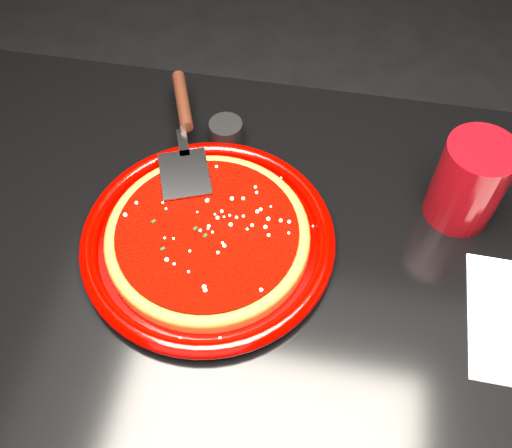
{
  "coord_description": "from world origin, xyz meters",
  "views": [
    {
      "loc": [
        0.05,
        -0.34,
        1.4
      ],
      "look_at": [
        -0.02,
        0.09,
        0.77
      ],
      "focal_mm": 40.0,
      "sensor_mm": 36.0,
      "label": 1
    }
  ],
  "objects": [
    {
      "name": "pizza_crust_rim",
      "position": [
        -0.08,
        0.06,
        0.77
      ],
      "size": [
        0.36,
        0.36,
        0.02
      ],
      "primitive_type": "torus",
      "rotation": [
        0.0,
        0.0,
        0.39
      ],
      "color": "brown",
      "rests_on": "plate"
    },
    {
      "name": "ramekin",
      "position": [
        -0.1,
        0.25,
        0.77
      ],
      "size": [
        0.06,
        0.06,
        0.04
      ],
      "primitive_type": "cylinder",
      "rotation": [
        0.0,
        0.0,
        0.22
      ],
      "color": "black",
      "rests_on": "table"
    },
    {
      "name": "pizza_crust",
      "position": [
        -0.08,
        0.06,
        0.77
      ],
      "size": [
        0.36,
        0.36,
        0.01
      ],
      "primitive_type": "cylinder",
      "rotation": [
        0.0,
        0.0,
        0.39
      ],
      "color": "brown",
      "rests_on": "plate"
    },
    {
      "name": "basil_flecks",
      "position": [
        -0.08,
        0.06,
        0.78
      ],
      "size": [
        0.22,
        0.22,
        0.0
      ],
      "primitive_type": null,
      "color": "black",
      "rests_on": "plate"
    },
    {
      "name": "plate",
      "position": [
        -0.08,
        0.06,
        0.76
      ],
      "size": [
        0.45,
        0.45,
        0.03
      ],
      "primitive_type": "cylinder",
      "rotation": [
        0.0,
        0.0,
        0.39
      ],
      "color": "#740100",
      "rests_on": "table"
    },
    {
      "name": "parmesan_dusting",
      "position": [
        -0.08,
        0.06,
        0.79
      ],
      "size": [
        0.23,
        0.23,
        0.01
      ],
      "primitive_type": null,
      "color": "beige",
      "rests_on": "plate"
    },
    {
      "name": "cup",
      "position": [
        0.25,
        0.18,
        0.81
      ],
      "size": [
        0.11,
        0.11,
        0.13
      ],
      "primitive_type": "cylinder",
      "rotation": [
        0.0,
        0.0,
        0.26
      ],
      "color": "maroon",
      "rests_on": "table"
    },
    {
      "name": "table",
      "position": [
        0.0,
        0.0,
        0.38
      ],
      "size": [
        1.2,
        0.8,
        0.75
      ],
      "primitive_type": "cube",
      "color": "black",
      "rests_on": "floor"
    },
    {
      "name": "floor",
      "position": [
        0.0,
        0.0,
        -0.01
      ],
      "size": [
        4.0,
        4.0,
        0.01
      ],
      "primitive_type": "cube",
      "color": "black",
      "rests_on": "ground"
    },
    {
      "name": "pizza_server",
      "position": [
        -0.15,
        0.22,
        0.79
      ],
      "size": [
        0.18,
        0.3,
        0.02
      ],
      "primitive_type": null,
      "rotation": [
        0.0,
        0.0,
        0.37
      ],
      "color": "#AEB1B5",
      "rests_on": "plate"
    },
    {
      "name": "pizza_sauce",
      "position": [
        -0.08,
        0.06,
        0.78
      ],
      "size": [
        0.32,
        0.32,
        0.01
      ],
      "primitive_type": "cylinder",
      "rotation": [
        0.0,
        0.0,
        0.39
      ],
      "color": "#650500",
      "rests_on": "plate"
    }
  ]
}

